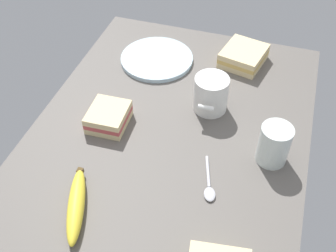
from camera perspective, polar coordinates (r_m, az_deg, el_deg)
The scene contains 8 objects.
tabletop at distance 97.51cm, azimuth 0.00°, elevation -1.65°, with size 90.00×64.00×2.00cm, color #5B5651.
plate_of_food at distance 118.15cm, azimuth -1.54°, elevation 9.22°, with size 20.29×20.29×1.20cm.
coffee_mug_black at distance 100.77cm, azimuth 5.92°, elevation 4.47°, with size 10.47×8.33×9.14cm.
sandwich_main at distance 118.30cm, azimuth 10.34°, elevation 9.44°, with size 13.91×13.01×4.40cm.
sandwich_side at distance 98.86cm, azimuth -8.19°, elevation 1.23°, with size 10.07×9.14×4.40cm.
glass_of_milk at distance 91.68cm, azimuth 14.31°, elevation -2.71°, with size 6.84×6.84×9.37cm.
banana at distance 84.70cm, azimuth -12.51°, elevation -10.55°, with size 17.82×9.38×3.27cm.
spoon at distance 87.40cm, azimuth 5.66°, elevation -8.16°, with size 11.79×4.97×0.80cm.
Camera 1 is at (63.23, 19.96, 72.49)cm, focal length 44.32 mm.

